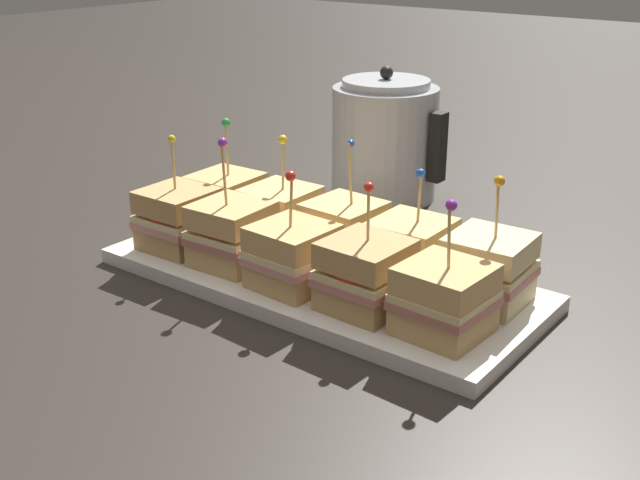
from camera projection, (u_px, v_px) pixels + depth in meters
name	position (u px, v px, depth m)	size (l,w,h in m)	color
ground_plane	(320.00, 285.00, 0.97)	(6.00, 6.00, 0.00)	#2D2823
serving_platter	(320.00, 278.00, 0.96)	(0.53, 0.23, 0.02)	white
sandwich_front_far_left	(178.00, 219.00, 1.02)	(0.09, 0.09, 0.15)	tan
sandwich_front_left	(232.00, 234.00, 0.97)	(0.09, 0.09, 0.16)	tan
sandwich_front_center	(293.00, 256.00, 0.91)	(0.09, 0.09, 0.14)	tan
sandwich_front_right	(366.00, 275.00, 0.86)	(0.09, 0.09, 0.14)	tan
sandwich_front_far_right	(444.00, 300.00, 0.80)	(0.09, 0.09, 0.15)	tan
sandwich_back_far_left	(226.00, 200.00, 1.09)	(0.09, 0.09, 0.15)	tan
sandwich_back_left	(281.00, 215.00, 1.04)	(0.09, 0.09, 0.14)	tan
sandwich_back_center	(345.00, 231.00, 0.98)	(0.09, 0.09, 0.15)	tan
sandwich_back_right	(411.00, 250.00, 0.92)	(0.09, 0.09, 0.14)	tan
sandwich_back_far_right	(488.00, 269.00, 0.87)	(0.09, 0.09, 0.15)	beige
kettle_steel	(385.00, 140.00, 1.25)	(0.19, 0.16, 0.21)	#B7BABF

